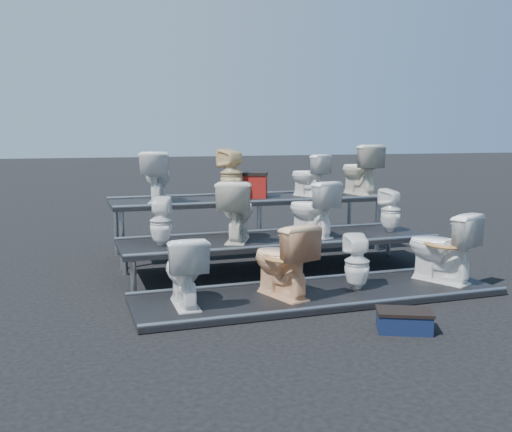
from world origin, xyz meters
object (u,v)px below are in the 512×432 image
object	(u,v)px
toilet_0	(184,271)
toilet_5	(237,211)
toilet_2	(357,262)
toilet_9	(232,174)
toilet_8	(157,177)
step_stool	(404,322)
toilet_7	(391,210)
toilet_1	(282,260)
toilet_6	(311,209)
toilet_11	(360,169)
toilet_4	(161,221)
toilet_10	(309,175)
toilet_3	(441,247)
red_crate	(251,186)

from	to	relation	value
toilet_0	toilet_5	xyz separation A→B (m)	(0.96, 1.30, 0.43)
toilet_2	toilet_9	world-z (taller)	toilet_9
toilet_8	step_stool	bearing A→B (deg)	128.66
toilet_9	toilet_7	bearing A→B (deg)	124.23
toilet_0	toilet_1	distance (m)	1.09
toilet_6	toilet_11	bearing A→B (deg)	-158.10
toilet_2	toilet_7	size ratio (longest dim) A/B	1.04
toilet_4	toilet_2	bearing A→B (deg)	163.91
toilet_7	toilet_10	xyz separation A→B (m)	(-0.71, 1.30, 0.43)
toilet_9	toilet_1	bearing A→B (deg)	63.71
toilet_2	toilet_5	bearing A→B (deg)	-41.10
toilet_0	toilet_7	bearing A→B (deg)	-157.39
toilet_7	toilet_9	xyz separation A→B (m)	(-1.99, 1.30, 0.48)
toilet_6	toilet_3	bearing A→B (deg)	111.04
toilet_1	toilet_8	size ratio (longest dim) A/B	1.12
toilet_3	toilet_6	bearing A→B (deg)	-72.97
toilet_4	toilet_9	world-z (taller)	toilet_9
toilet_3	toilet_7	bearing A→B (deg)	-118.28
toilet_7	toilet_11	size ratio (longest dim) A/B	0.75
toilet_0	toilet_11	world-z (taller)	toilet_11
toilet_8	step_stool	distance (m)	4.39
toilet_0	toilet_9	distance (m)	3.00
toilet_2	step_stool	world-z (taller)	toilet_2
toilet_0	toilet_10	bearing A→B (deg)	-133.46
toilet_10	step_stool	distance (m)	4.09
toilet_10	toilet_11	world-z (taller)	toilet_11
toilet_2	toilet_10	size ratio (longest dim) A/B	0.96
toilet_2	toilet_5	xyz separation A→B (m)	(-1.06, 1.30, 0.48)
toilet_4	toilet_7	distance (m)	3.28
toilet_1	toilet_11	distance (m)	3.59
toilet_6	red_crate	distance (m)	1.50
toilet_1	toilet_11	xyz separation A→B (m)	(2.35, 2.60, 0.79)
toilet_8	toilet_11	distance (m)	3.32
toilet_1	toilet_6	world-z (taller)	toilet_6
toilet_0	toilet_11	bearing A→B (deg)	-142.13
toilet_10	toilet_9	bearing A→B (deg)	-24.48
step_stool	toilet_8	bearing A→B (deg)	138.62
toilet_0	step_stool	size ratio (longest dim) A/B	1.52
toilet_5	step_stool	bearing A→B (deg)	133.57
toilet_3	toilet_6	distance (m)	1.77
toilet_2	toilet_1	bearing A→B (deg)	9.67
toilet_3	step_stool	distance (m)	1.88
toilet_5	toilet_9	size ratio (longest dim) A/B	1.03
toilet_7	toilet_8	distance (m)	3.41
toilet_0	toilet_8	distance (m)	2.72
toilet_2	red_crate	size ratio (longest dim) A/B	1.35
toilet_3	toilet_10	world-z (taller)	toilet_10
toilet_3	toilet_4	size ratio (longest dim) A/B	1.41
toilet_5	red_crate	distance (m)	1.59
toilet_3	red_crate	distance (m)	3.19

